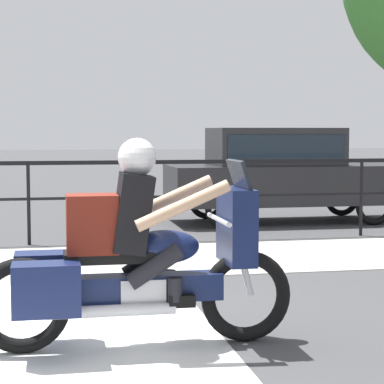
% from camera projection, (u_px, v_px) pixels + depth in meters
% --- Properties ---
extents(ground_plane, '(120.00, 120.00, 0.00)m').
position_uv_depth(ground_plane, '(14.00, 339.00, 5.94)').
color(ground_plane, '#424244').
extents(sidewalk_band, '(44.00, 2.40, 0.01)m').
position_uv_depth(sidewalk_band, '(26.00, 264.00, 9.27)').
color(sidewalk_band, '#B7B2A8').
rests_on(sidewalk_band, ground).
extents(crosswalk_band, '(3.46, 6.00, 0.01)m').
position_uv_depth(crosswalk_band, '(0.00, 346.00, 5.72)').
color(crosswalk_band, silver).
rests_on(crosswalk_band, ground).
extents(fence_railing, '(36.00, 0.05, 1.21)m').
position_uv_depth(fence_railing, '(28.00, 179.00, 10.72)').
color(fence_railing, black).
rests_on(fence_railing, ground).
extents(motorcycle, '(2.43, 0.76, 1.59)m').
position_uv_depth(motorcycle, '(133.00, 257.00, 5.64)').
color(motorcycle, black).
rests_on(motorcycle, ground).
extents(parked_car, '(4.32, 1.60, 1.70)m').
position_uv_depth(parked_car, '(283.00, 169.00, 13.44)').
color(parked_car, '#232326').
rests_on(parked_car, ground).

